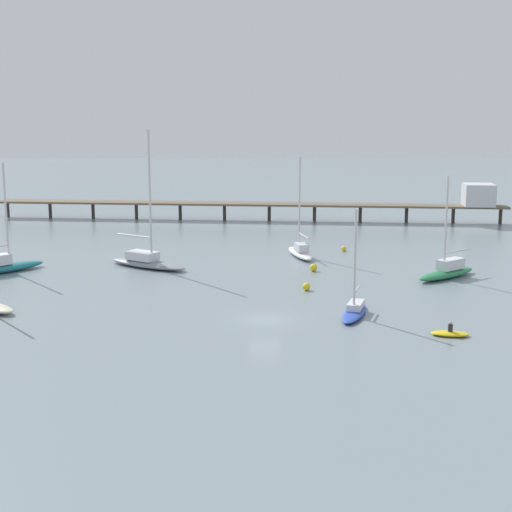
{
  "coord_description": "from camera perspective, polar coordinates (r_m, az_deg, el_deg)",
  "views": [
    {
      "loc": [
        -3.07,
        -59.65,
        16.95
      ],
      "look_at": [
        0.0,
        19.31,
        1.5
      ],
      "focal_mm": 53.64,
      "sensor_mm": 36.0,
      "label": 1
    }
  ],
  "objects": [
    {
      "name": "sailboat_teal",
      "position": [
        83.71,
        -18.27,
        -0.63
      ],
      "size": [
        7.64,
        7.35,
        11.43
      ],
      "color": "#1E727A",
      "rests_on": "ground_plane"
    },
    {
      "name": "ground_plane",
      "position": [
        62.09,
        0.7,
        -4.78
      ],
      "size": [
        400.0,
        400.0,
        0.0
      ],
      "primitive_type": "plane",
      "color": "gray"
    },
    {
      "name": "pier",
      "position": [
        115.06,
        6.29,
        4.12
      ],
      "size": [
        76.87,
        13.71,
        5.88
      ],
      "color": "brown",
      "rests_on": "ground_plane"
    },
    {
      "name": "mooring_buoy_inner",
      "position": [
        80.29,
        4.31,
        -0.87
      ],
      "size": [
        0.79,
        0.79,
        0.79
      ],
      "primitive_type": "sphere",
      "color": "yellow",
      "rests_on": "ground_plane"
    },
    {
      "name": "dinghy_yellow",
      "position": [
        59.6,
        14.28,
        -5.6
      ],
      "size": [
        3.04,
        1.84,
        1.14
      ],
      "color": "yellow",
      "rests_on": "ground_plane"
    },
    {
      "name": "sailboat_green",
      "position": [
        79.33,
        14.08,
        -1.03
      ],
      "size": [
        7.77,
        6.52,
        10.28
      ],
      "color": "#287F4C",
      "rests_on": "ground_plane"
    },
    {
      "name": "sailboat_blue",
      "position": [
        63.78,
        7.37,
        -3.9
      ],
      "size": [
        3.75,
        6.82,
        8.93
      ],
      "color": "#2D4CB7",
      "rests_on": "ground_plane"
    },
    {
      "name": "mooring_buoy_mid",
      "position": [
        71.89,
        3.78,
        -2.29
      ],
      "size": [
        0.74,
        0.74,
        0.74
      ],
      "primitive_type": "sphere",
      "color": "yellow",
      "rests_on": "ground_plane"
    },
    {
      "name": "mooring_buoy_near",
      "position": [
        91.79,
        6.57,
        0.55
      ],
      "size": [
        0.63,
        0.63,
        0.63
      ],
      "primitive_type": "sphere",
      "color": "yellow",
      "rests_on": "ground_plane"
    },
    {
      "name": "sailboat_gray",
      "position": [
        82.91,
        -8.14,
        -0.29
      ],
      "size": [
        9.68,
        7.92,
        14.68
      ],
      "color": "gray",
      "rests_on": "ground_plane"
    },
    {
      "name": "sailboat_white",
      "position": [
        87.89,
        3.32,
        0.42
      ],
      "size": [
        3.14,
        7.95,
        11.42
      ],
      "color": "white",
      "rests_on": "ground_plane"
    }
  ]
}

